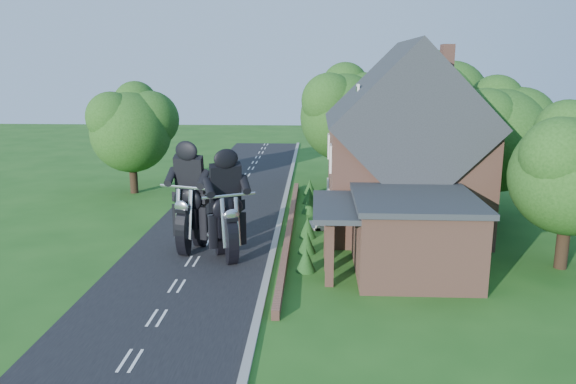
{
  "coord_description": "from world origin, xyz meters",
  "views": [
    {
      "loc": [
        5.68,
        -24.52,
        8.98
      ],
      "look_at": [
        4.34,
        2.54,
        2.8
      ],
      "focal_mm": 35.0,
      "sensor_mm": 36.0,
      "label": 1
    }
  ],
  "objects_px": {
    "garden_wall": "(290,228)",
    "motorcycle_follow": "(192,235)",
    "house": "(404,152)",
    "annex": "(411,233)",
    "motorcycle_lead": "(227,244)"
  },
  "relations": [
    {
      "from": "house",
      "to": "annex",
      "type": "xyz_separation_m",
      "value": [
        -0.62,
        -6.8,
        -2.58
      ]
    },
    {
      "from": "garden_wall",
      "to": "motorcycle_follow",
      "type": "distance_m",
      "value": 5.86
    },
    {
      "from": "house",
      "to": "motorcycle_follow",
      "type": "xyz_separation_m",
      "value": [
        -10.81,
        -4.54,
        -3.52
      ]
    },
    {
      "from": "annex",
      "to": "motorcycle_lead",
      "type": "xyz_separation_m",
      "value": [
        -8.29,
        1.12,
        -0.98
      ]
    },
    {
      "from": "garden_wall",
      "to": "motorcycle_follow",
      "type": "relative_size",
      "value": 12.48
    },
    {
      "from": "garden_wall",
      "to": "annex",
      "type": "xyz_separation_m",
      "value": [
        5.57,
        -5.8,
        1.57
      ]
    },
    {
      "from": "motorcycle_lead",
      "to": "motorcycle_follow",
      "type": "xyz_separation_m",
      "value": [
        -1.9,
        1.14,
        0.03
      ]
    },
    {
      "from": "house",
      "to": "motorcycle_lead",
      "type": "xyz_separation_m",
      "value": [
        -8.91,
        -5.68,
        -3.55
      ]
    },
    {
      "from": "house",
      "to": "motorcycle_lead",
      "type": "distance_m",
      "value": 11.15
    },
    {
      "from": "garden_wall",
      "to": "house",
      "type": "distance_m",
      "value": 7.52
    },
    {
      "from": "annex",
      "to": "motorcycle_follow",
      "type": "relative_size",
      "value": 4.0
    },
    {
      "from": "garden_wall",
      "to": "motorcycle_follow",
      "type": "xyz_separation_m",
      "value": [
        -4.62,
        -3.54,
        0.62
      ]
    },
    {
      "from": "garden_wall",
      "to": "motorcycle_lead",
      "type": "relative_size",
      "value": 12.94
    },
    {
      "from": "house",
      "to": "motorcycle_follow",
      "type": "height_order",
      "value": "house"
    },
    {
      "from": "garden_wall",
      "to": "motorcycle_follow",
      "type": "bearing_deg",
      "value": -142.5
    }
  ]
}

